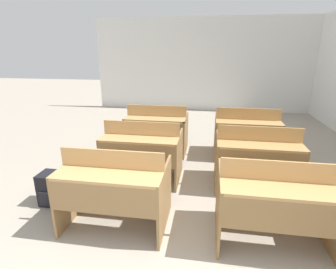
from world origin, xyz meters
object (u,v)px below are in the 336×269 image
Objects in this scene: bench_second_left at (142,150)px; schoolbag at (54,189)px; bench_front_left at (115,187)px; bench_front_right at (276,201)px; bench_second_right at (257,156)px; bench_third_right at (246,132)px; bench_third_left at (157,128)px.

schoolbag is (-0.94, -0.82, -0.26)m from bench_second_left.
bench_front_left is 1.00× the size of bench_second_left.
bench_front_right is 1.00× the size of bench_second_right.
bench_front_left is at bearing -126.09° from bench_third_right.
bench_third_right is (-0.00, 1.14, 0.00)m from bench_second_right.
bench_front_right is 1.00× the size of bench_second_left.
bench_third_left is (-1.63, 2.25, 0.00)m from bench_front_right.
bench_third_right is (1.62, 0.01, 0.00)m from bench_third_left.
bench_third_right is (-0.00, 2.26, 0.00)m from bench_front_right.
bench_front_left is 1.00× the size of bench_third_right.
bench_third_left is 2.18m from schoolbag.
bench_third_left is 2.67× the size of schoolbag.
bench_third_right is (1.62, 1.14, 0.00)m from bench_second_left.
bench_second_right and bench_third_right have the same top height.
bench_second_right is at bearing 17.96° from schoolbag.
bench_front_left and bench_third_left have the same top height.
bench_second_left is at bearing 41.31° from schoolbag.
bench_front_right is at bearing -54.13° from bench_third_left.
bench_third_left is (-0.01, 1.13, 0.00)m from bench_second_left.
bench_front_right is 1.00× the size of bench_third_left.
schoolbag is at bearing 173.28° from bench_front_right.
bench_second_right is 2.70m from schoolbag.
bench_second_left is 1.98m from bench_third_right.
bench_front_right is 2.78m from bench_third_left.
bench_front_right is at bearing -89.90° from bench_third_right.
schoolbag is (-2.55, -0.83, -0.26)m from bench_second_right.
bench_second_left is 1.13m from bench_third_left.
bench_second_left and bench_second_right have the same top height.
bench_front_left is 0.99m from schoolbag.
schoolbag is (-0.92, 0.28, -0.26)m from bench_front_left.
bench_second_right is at bearing 90.17° from bench_front_right.
bench_third_right is at bearing 35.19° from bench_second_left.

